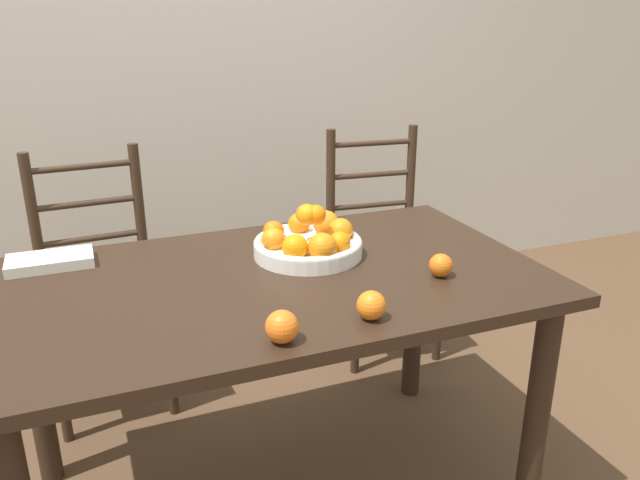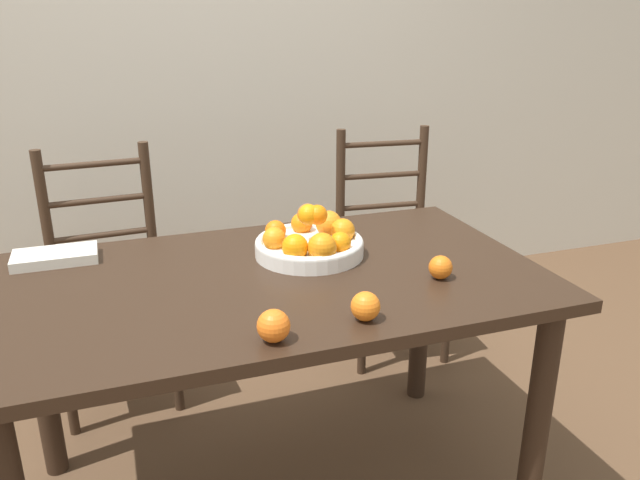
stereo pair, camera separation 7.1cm
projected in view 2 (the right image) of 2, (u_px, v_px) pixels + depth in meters
name	position (u px, v px, depth m)	size (l,w,h in m)	color
wall_back	(184.00, 44.00, 2.87)	(8.00, 0.06, 2.60)	beige
dining_table	(273.00, 310.00, 1.76)	(1.50, 0.86, 0.75)	black
fruit_bowl	(310.00, 241.00, 1.85)	(0.32, 0.32, 0.16)	white
orange_loose_0	(274.00, 326.00, 1.37)	(0.07, 0.07, 0.07)	orange
orange_loose_1	(365.00, 306.00, 1.46)	(0.07, 0.07, 0.07)	orange
orange_loose_2	(441.00, 267.00, 1.69)	(0.07, 0.07, 0.07)	orange
chair_left	(109.00, 282.00, 2.37)	(0.44, 0.43, 0.97)	#382619
chair_right	(390.00, 246.00, 2.73)	(0.46, 0.44, 0.97)	#382619
book_stack	(55.00, 257.00, 1.81)	(0.23, 0.13, 0.03)	silver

